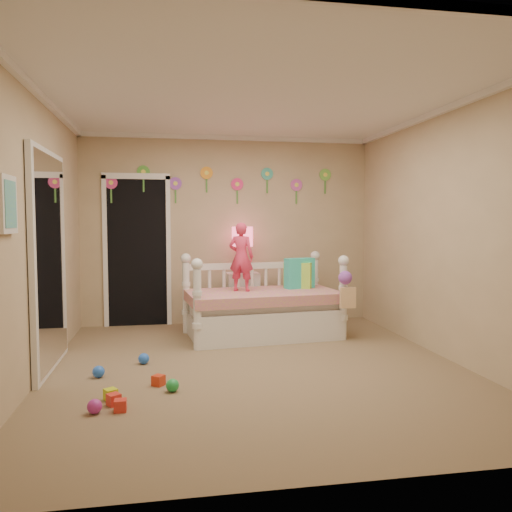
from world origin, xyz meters
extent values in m
cube|color=#7F684C|center=(0.00, 0.00, 0.00)|extent=(4.00, 4.50, 0.01)
cube|color=white|center=(0.00, 0.00, 2.60)|extent=(4.00, 4.50, 0.01)
cube|color=tan|center=(0.00, 2.25, 1.30)|extent=(4.00, 0.01, 2.60)
cube|color=tan|center=(-2.00, 0.00, 1.30)|extent=(0.01, 4.50, 2.60)
cube|color=tan|center=(2.00, 0.00, 1.30)|extent=(0.01, 4.50, 2.60)
cube|color=#28C89B|center=(0.82, 1.49, 0.76)|extent=(0.41, 0.24, 0.39)
cube|color=#A9E546|center=(0.81, 1.50, 0.73)|extent=(0.37, 0.27, 0.33)
imported|color=#ED365C|center=(0.05, 1.35, 0.99)|extent=(0.37, 0.31, 0.85)
cube|color=white|center=(0.16, 2.03, 0.36)|extent=(0.44, 0.34, 0.72)
sphere|color=#F62077|center=(0.16, 2.03, 0.81)|extent=(0.17, 0.17, 0.17)
cylinder|color=#F62077|center=(0.16, 2.03, 0.99)|extent=(0.03, 0.03, 0.36)
cylinder|color=#F44968|center=(0.16, 2.03, 1.22)|extent=(0.29, 0.29, 0.27)
cube|color=black|center=(-1.25, 2.23, 1.03)|extent=(0.90, 0.04, 2.07)
cube|color=white|center=(-1.96, 0.30, 1.05)|extent=(0.07, 1.30, 2.10)
cube|color=white|center=(-1.97, -0.90, 1.55)|extent=(0.05, 0.34, 0.42)
camera|label=1|loc=(-0.85, -4.80, 1.43)|focal=35.54mm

